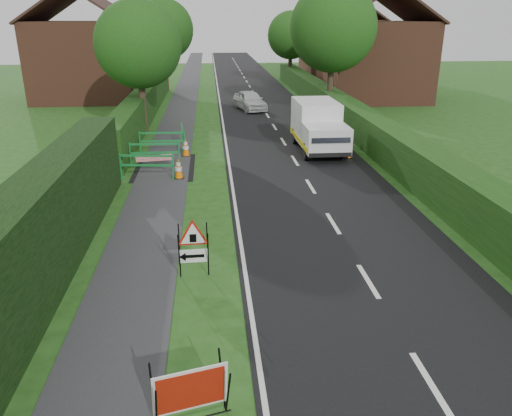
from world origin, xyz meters
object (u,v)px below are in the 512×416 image
red_rect_sign (191,391)px  works_van (318,125)px  triangle_sign (192,244)px  hatchback_car (250,100)px

red_rect_sign → works_van: bearing=57.7°
red_rect_sign → triangle_sign: triangle_sign is taller
red_rect_sign → works_van: 17.09m
works_van → hatchback_car: (-2.27, 10.92, -0.53)m
triangle_sign → hatchback_car: triangle_sign is taller
triangle_sign → works_van: works_van is taller
hatchback_car → red_rect_sign: bearing=-110.6°
works_van → red_rect_sign: bearing=-108.2°
triangle_sign → works_van: (5.45, 11.66, 0.29)m
red_rect_sign → works_van: size_ratio=0.26×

